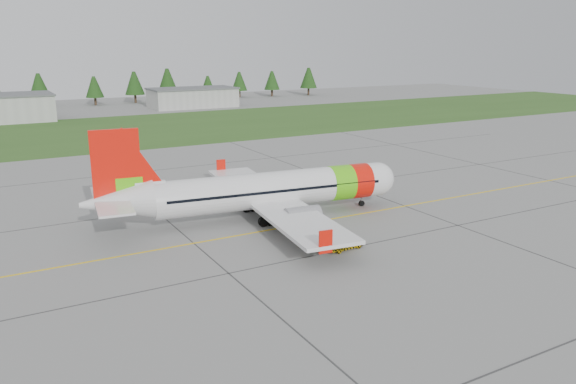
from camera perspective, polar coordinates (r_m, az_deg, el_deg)
ground at (r=52.51m, az=9.21°, el=-5.04°), size 320.00×320.00×0.00m
aircraft at (r=58.29m, az=-2.18°, el=0.16°), size 33.48×31.08×10.16m
follow_me_car at (r=49.70m, az=5.69°, el=-3.74°), size 1.44×1.65×3.80m
service_van at (r=92.63m, az=-18.21°, el=4.27°), size 1.59×1.53×3.87m
grass_strip at (r=125.63m, az=-14.74°, el=6.22°), size 320.00×50.00×0.03m
taxi_guideline at (r=58.61m, az=4.36°, el=-2.76°), size 120.00×0.25×0.02m
hangar_east at (r=166.87m, az=-9.65°, el=9.38°), size 24.00×12.00×5.20m
treeline at (r=179.60m, az=-19.54°, el=9.89°), size 160.00×8.00×10.00m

